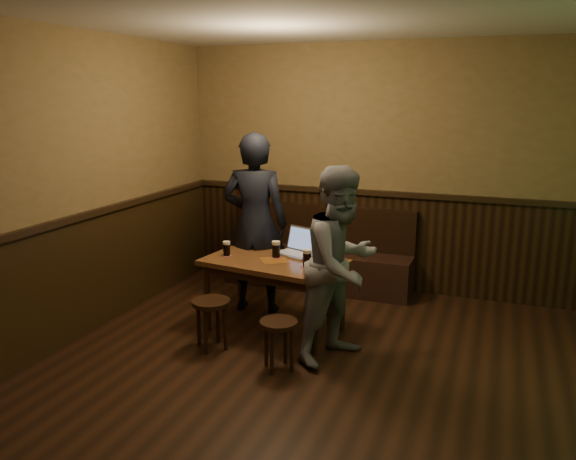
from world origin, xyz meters
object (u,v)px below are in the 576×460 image
Objects in this scene: stool_right at (279,331)px; stool_left at (211,310)px; laptop at (298,247)px; pint_left at (227,249)px; bench at (318,261)px; person_grey at (342,265)px; pint_mid at (276,249)px; pint_right at (307,258)px; pub_table at (274,269)px; person_suit at (255,224)px.

stool_left is at bearing 168.31° from stool_right.
pint_left is at bearing -134.14° from laptop.
stool_left reaches higher than stool_right.
stool_right is (0.34, -2.10, 0.03)m from bench.
person_grey is at bearing -26.07° from laptop.
pint_left is 0.89× the size of pint_mid.
bench is 2.13m from stool_right.
pint_mid is 0.42m from pint_right.
stool_right is 1.17m from pint_left.
pint_right is at bearing 83.26° from person_grey.
bench is 1.57m from pint_right.
stool_right is 0.76m from person_grey.
pint_mid is at bearing -90.77° from bench.
stool_right is 1.13m from laptop.
bench is 1.99m from stool_left.
pub_table reaches higher than stool_left.
pub_table is 0.35m from laptop.
person_grey reaches higher than pint_left.
person_suit is 1.37m from person_grey.
pint_right is (0.85, -0.06, 0.01)m from pint_left.
person_suit reaches higher than bench.
laptop is at bearing 71.70° from pub_table.
person_grey is at bearing -29.21° from pint_mid.
stool_left is 0.87m from pint_mid.
person_suit is at bearing 91.32° from stool_left.
bench reaches higher than pint_left.
pint_right reaches higher than pint_left.
pint_mid is 0.99× the size of pint_right.
bench is 1.54m from pint_left.
pint_mid is at bearing 113.48° from stool_right.
person_grey reaches higher than laptop.
person_suit is at bearing 81.90° from person_grey.
pint_right is 0.47m from person_grey.
pint_right is 0.44m from laptop.
pint_right is at bearing -4.37° from pint_left.
pint_left is at bearing -166.33° from pint_mid.
laptop is (0.15, 0.20, -0.02)m from pint_mid.
bench is 1.40m from pub_table.
laptop is at bearing 154.50° from person_suit.
bench is 1.94m from person_grey.
pub_table is at bearing 121.61° from person_suit.
stool_left is 0.72m from stool_right.
pint_right reaches higher than stool_right.
stool_left is (-0.36, -0.59, -0.24)m from pub_table.
laptop reaches higher than stool_right.
bench is 13.36× the size of pint_right.
bench is at bearing 79.51° from stool_left.
stool_right is 2.57× the size of pint_right.
pub_table is 3.06× the size of stool_left.
stool_left is at bearing -100.24° from laptop.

